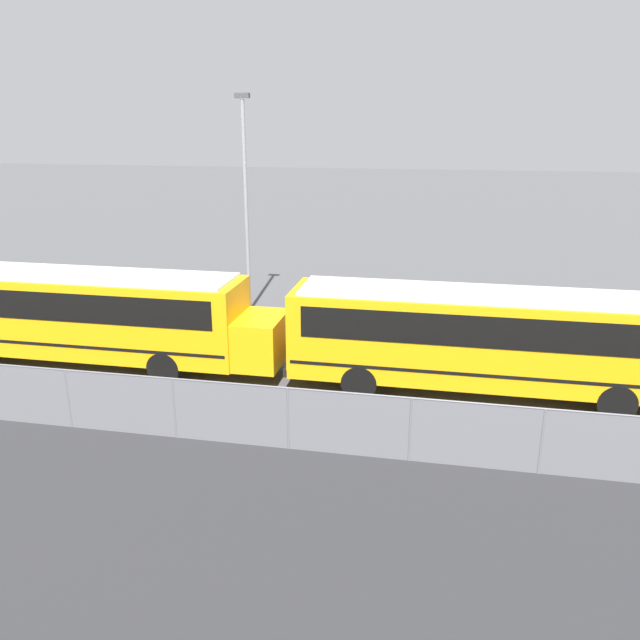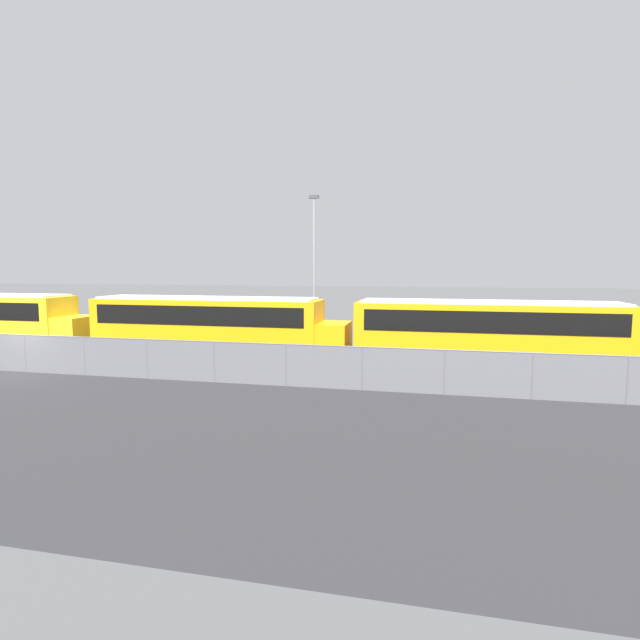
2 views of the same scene
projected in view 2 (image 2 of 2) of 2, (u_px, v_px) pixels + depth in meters
name	position (u px, v px, depth m)	size (l,w,h in m)	color
ground_plane	(26.00, 372.00, 22.44)	(200.00, 200.00, 0.00)	#4C4C4F
fence	(25.00, 353.00, 22.35)	(121.90, 0.07, 1.71)	#9EA0A5
school_bus_4	(212.00, 323.00, 24.90)	(13.10, 2.45, 3.22)	#EDA80F
school_bus_5	(494.00, 330.00, 22.05)	(13.10, 2.45, 3.22)	#EDA80F
light_pole	(314.00, 263.00, 30.83)	(0.60, 0.24, 9.06)	gray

